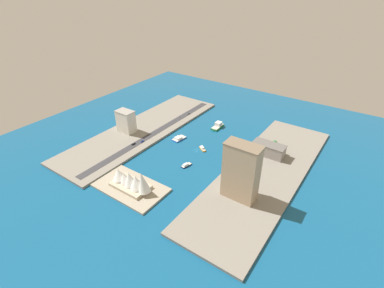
{
  "coord_description": "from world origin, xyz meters",
  "views": [
    {
      "loc": [
        -156.43,
        233.19,
        175.05
      ],
      "look_at": [
        7.9,
        -2.33,
        3.61
      ],
      "focal_mm": 26.89,
      "sensor_mm": 36.0,
      "label": 1
    }
  ],
  "objects_px": {
    "patrol_launch_navy": "(186,165)",
    "opera_landmark": "(131,180)",
    "hotel_broad_white": "(126,121)",
    "traffic_light_waterfront": "(180,118)",
    "catamaran_blue": "(179,138)",
    "apartment_midrise_tan": "(241,172)",
    "hatchback_blue": "(142,141)",
    "water_taxi_orange": "(203,149)",
    "ferry_green_doubledeck": "(218,126)",
    "sedan_silver": "(188,113)",
    "carpark_squat_concrete": "(269,149)",
    "suv_black": "(133,144)"
  },
  "relations": [
    {
      "from": "patrol_launch_navy",
      "to": "opera_landmark",
      "type": "height_order",
      "value": "opera_landmark"
    },
    {
      "from": "hotel_broad_white",
      "to": "traffic_light_waterfront",
      "type": "xyz_separation_m",
      "value": [
        -37.31,
        -61.54,
        -9.56
      ]
    },
    {
      "from": "catamaran_blue",
      "to": "apartment_midrise_tan",
      "type": "xyz_separation_m",
      "value": [
        -108.4,
        54.57,
        28.13
      ]
    },
    {
      "from": "hatchback_blue",
      "to": "traffic_light_waterfront",
      "type": "bearing_deg",
      "value": -92.52
    },
    {
      "from": "catamaran_blue",
      "to": "traffic_light_waterfront",
      "type": "height_order",
      "value": "traffic_light_waterfront"
    },
    {
      "from": "water_taxi_orange",
      "to": "apartment_midrise_tan",
      "type": "xyz_separation_m",
      "value": [
        -71.97,
        51.4,
        28.18
      ]
    },
    {
      "from": "ferry_green_doubledeck",
      "to": "opera_landmark",
      "type": "bearing_deg",
      "value": 89.24
    },
    {
      "from": "sedan_silver",
      "to": "carpark_squat_concrete",
      "type": "bearing_deg",
      "value": 164.97
    },
    {
      "from": "suv_black",
      "to": "hatchback_blue",
      "type": "xyz_separation_m",
      "value": [
        -4.06,
        -10.45,
        -0.04
      ]
    },
    {
      "from": "water_taxi_orange",
      "to": "hotel_broad_white",
      "type": "distance_m",
      "value": 103.58
    },
    {
      "from": "catamaran_blue",
      "to": "suv_black",
      "type": "relative_size",
      "value": 3.67
    },
    {
      "from": "carpark_squat_concrete",
      "to": "traffic_light_waterfront",
      "type": "height_order",
      "value": "carpark_squat_concrete"
    },
    {
      "from": "patrol_launch_navy",
      "to": "catamaran_blue",
      "type": "height_order",
      "value": "catamaran_blue"
    },
    {
      "from": "patrol_launch_navy",
      "to": "traffic_light_waterfront",
      "type": "bearing_deg",
      "value": -49.32
    },
    {
      "from": "suv_black",
      "to": "catamaran_blue",
      "type": "bearing_deg",
      "value": -127.82
    },
    {
      "from": "catamaran_blue",
      "to": "suv_black",
      "type": "xyz_separation_m",
      "value": [
        33.67,
        43.39,
        2.1
      ]
    },
    {
      "from": "hotel_broad_white",
      "to": "traffic_light_waterfront",
      "type": "relative_size",
      "value": 4.27
    },
    {
      "from": "carpark_squat_concrete",
      "to": "hotel_broad_white",
      "type": "relative_size",
      "value": 1.27
    },
    {
      "from": "suv_black",
      "to": "hatchback_blue",
      "type": "relative_size",
      "value": 1.01
    },
    {
      "from": "catamaran_blue",
      "to": "hatchback_blue",
      "type": "xyz_separation_m",
      "value": [
        29.62,
        32.94,
        2.06
      ]
    },
    {
      "from": "carpark_squat_concrete",
      "to": "traffic_light_waterfront",
      "type": "distance_m",
      "value": 130.47
    },
    {
      "from": "hatchback_blue",
      "to": "traffic_light_waterfront",
      "type": "relative_size",
      "value": 0.79
    },
    {
      "from": "hatchback_blue",
      "to": "traffic_light_waterfront",
      "type": "height_order",
      "value": "traffic_light_waterfront"
    },
    {
      "from": "traffic_light_waterfront",
      "to": "opera_landmark",
      "type": "height_order",
      "value": "opera_landmark"
    },
    {
      "from": "patrol_launch_navy",
      "to": "opera_landmark",
      "type": "bearing_deg",
      "value": 71.94
    },
    {
      "from": "ferry_green_doubledeck",
      "to": "hatchback_blue",
      "type": "xyz_separation_m",
      "value": [
        52.65,
        86.97,
        0.83
      ]
    },
    {
      "from": "catamaran_blue",
      "to": "sedan_silver",
      "type": "relative_size",
      "value": 3.63
    },
    {
      "from": "apartment_midrise_tan",
      "to": "suv_black",
      "type": "relative_size",
      "value": 10.41
    },
    {
      "from": "carpark_squat_concrete",
      "to": "opera_landmark",
      "type": "xyz_separation_m",
      "value": [
        82.46,
        126.06,
        1.01
      ]
    },
    {
      "from": "hotel_broad_white",
      "to": "hatchback_blue",
      "type": "distance_m",
      "value": 37.61
    },
    {
      "from": "hotel_broad_white",
      "to": "suv_black",
      "type": "bearing_deg",
      "value": 147.68
    },
    {
      "from": "suv_black",
      "to": "hatchback_blue",
      "type": "height_order",
      "value": "suv_black"
    },
    {
      "from": "patrol_launch_navy",
      "to": "suv_black",
      "type": "height_order",
      "value": "suv_black"
    },
    {
      "from": "carpark_squat_concrete",
      "to": "hatchback_blue",
      "type": "xyz_separation_m",
      "value": [
        133.06,
        58.97,
        -5.84
      ]
    },
    {
      "from": "suv_black",
      "to": "sedan_silver",
      "type": "bearing_deg",
      "value": -91.89
    },
    {
      "from": "patrol_launch_navy",
      "to": "ferry_green_doubledeck",
      "type": "bearing_deg",
      "value": -79.62
    },
    {
      "from": "apartment_midrise_tan",
      "to": "hotel_broad_white",
      "type": "relative_size",
      "value": 1.94
    },
    {
      "from": "hotel_broad_white",
      "to": "water_taxi_orange",
      "type": "bearing_deg",
      "value": -168.09
    },
    {
      "from": "patrol_launch_navy",
      "to": "hatchback_blue",
      "type": "xyz_separation_m",
      "value": [
        69.98,
        -7.65,
        2.26
      ]
    },
    {
      "from": "water_taxi_orange",
      "to": "sedan_silver",
      "type": "xyz_separation_m",
      "value": [
        66.62,
        -65.08,
        2.12
      ]
    },
    {
      "from": "sedan_silver",
      "to": "patrol_launch_navy",
      "type": "bearing_deg",
      "value": 124.54
    },
    {
      "from": "sedan_silver",
      "to": "traffic_light_waterfront",
      "type": "xyz_separation_m",
      "value": [
        -3.67,
        24.68,
        3.44
      ]
    },
    {
      "from": "apartment_midrise_tan",
      "to": "suv_black",
      "type": "distance_m",
      "value": 144.87
    },
    {
      "from": "hatchback_blue",
      "to": "opera_landmark",
      "type": "relative_size",
      "value": 0.11
    },
    {
      "from": "apartment_midrise_tan",
      "to": "ferry_green_doubledeck",
      "type": "bearing_deg",
      "value": -51.83
    },
    {
      "from": "hatchback_blue",
      "to": "suv_black",
      "type": "bearing_deg",
      "value": 68.78
    },
    {
      "from": "sedan_silver",
      "to": "hatchback_blue",
      "type": "xyz_separation_m",
      "value": [
        -0.58,
        94.85,
        -0.01
      ]
    },
    {
      "from": "sedan_silver",
      "to": "water_taxi_orange",
      "type": "bearing_deg",
      "value": 135.67
    },
    {
      "from": "ferry_green_doubledeck",
      "to": "carpark_squat_concrete",
      "type": "height_order",
      "value": "carpark_squat_concrete"
    },
    {
      "from": "water_taxi_orange",
      "to": "traffic_light_waterfront",
      "type": "xyz_separation_m",
      "value": [
        62.96,
        -40.4,
        5.56
      ]
    }
  ]
}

